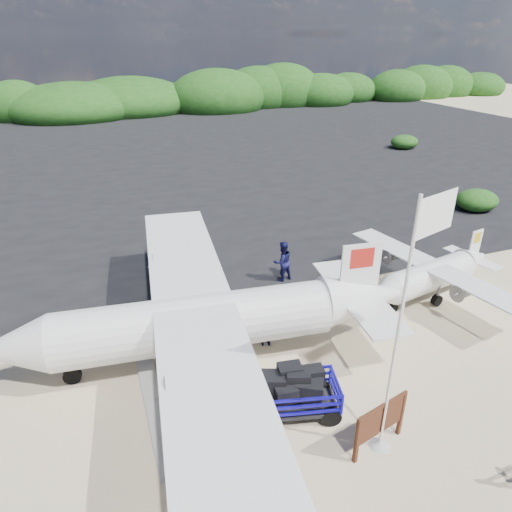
{
  "coord_description": "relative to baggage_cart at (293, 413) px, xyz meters",
  "views": [
    {
      "loc": [
        -5.16,
        -9.54,
        9.45
      ],
      "look_at": [
        0.21,
        5.0,
        1.88
      ],
      "focal_mm": 32.0,
      "sensor_mm": 36.0,
      "label": 1
    }
  ],
  "objects": [
    {
      "name": "crew_a",
      "position": [
        -2.72,
        3.05,
        0.97
      ],
      "size": [
        0.83,
        0.68,
        1.95
      ],
      "primitive_type": "imported",
      "rotation": [
        0.0,
        0.0,
        3.49
      ],
      "color": "#131348",
      "rests_on": "ground"
    },
    {
      "name": "crew_b",
      "position": [
        2.7,
        7.1,
        0.89
      ],
      "size": [
        0.97,
        0.82,
        1.77
      ],
      "primitive_type": "imported",
      "rotation": [
        0.0,
        0.0,
        3.33
      ],
      "color": "#131348",
      "rests_on": "ground"
    },
    {
      "name": "aircraft_small",
      "position": [
        -10.05,
        37.16,
        0.0
      ],
      "size": [
        7.44,
        7.44,
        2.3
      ],
      "primitive_type": null,
      "rotation": [
        0.0,
        0.0,
        3.33
      ],
      "color": "#B2B2B2",
      "rests_on": "ground"
    },
    {
      "name": "flagpole",
      "position": [
        1.6,
        -1.78,
        0.0
      ],
      "size": [
        1.45,
        0.93,
        6.7
      ],
      "primitive_type": null,
      "rotation": [
        0.0,
        0.0,
        0.3
      ],
      "color": "white",
      "rests_on": "ground"
    },
    {
      "name": "crew_c",
      "position": [
        0.43,
        3.15,
        0.74
      ],
      "size": [
        0.94,
        0.58,
        1.48
      ],
      "primitive_type": "imported",
      "rotation": [
        0.0,
        0.0,
        2.87
      ],
      "color": "#131348",
      "rests_on": "ground"
    },
    {
      "name": "signboard",
      "position": [
        1.51,
        -1.78,
        0.0
      ],
      "size": [
        1.77,
        0.58,
        1.47
      ],
      "primitive_type": null,
      "rotation": [
        0.0,
        0.0,
        0.24
      ],
      "color": "#4D2716",
      "rests_on": "ground"
    },
    {
      "name": "asphalt_apron",
      "position": [
        0.92,
        31.05,
        0.0
      ],
      "size": [
        90.0,
        50.0,
        0.04
      ],
      "primitive_type": null,
      "color": "#B2B2B2",
      "rests_on": "ground"
    },
    {
      "name": "ground",
      "position": [
        0.92,
        1.05,
        0.0
      ],
      "size": [
        160.0,
        160.0,
        0.0
      ],
      "primitive_type": "plane",
      "color": "beige"
    },
    {
      "name": "vegetation_band",
      "position": [
        0.92,
        56.05,
        0.0
      ],
      "size": [
        124.0,
        8.0,
        4.4
      ],
      "primitive_type": null,
      "color": "#B2B2B2",
      "rests_on": "ground"
    },
    {
      "name": "baggage_cart",
      "position": [
        0.0,
        0.0,
        0.0
      ],
      "size": [
        2.84,
        2.04,
        1.28
      ],
      "primitive_type": null,
      "rotation": [
        0.0,
        0.0,
        -0.24
      ],
      "color": "#130BAE",
      "rests_on": "ground"
    },
    {
      "name": "aircraft_large",
      "position": [
        16.83,
        28.05,
        0.0
      ],
      "size": [
        16.85,
        16.85,
        4.58
      ],
      "primitive_type": null,
      "rotation": [
        0.0,
        0.0,
        3.03
      ],
      "color": "#B2B2B2",
      "rests_on": "ground"
    }
  ]
}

